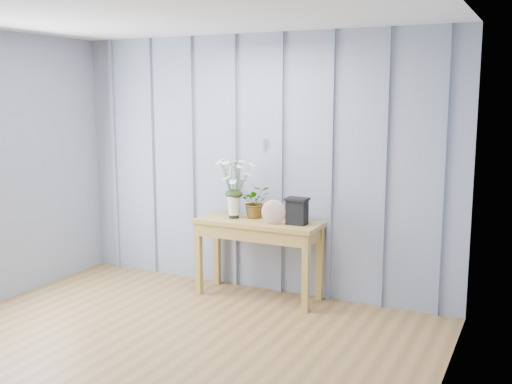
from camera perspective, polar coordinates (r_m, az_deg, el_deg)
The scene contains 7 objects.
ground at distance 4.36m, azimuth -13.41°, elevation -17.22°, with size 4.50×4.50×0.00m, color brown.
room_shell at distance 4.65m, azimuth -7.10°, elevation 9.97°, with size 4.00×4.50×2.50m.
sideboard at distance 5.67m, azimuth 0.22°, elevation -3.86°, with size 1.20×0.45×0.75m.
daisy_vase at distance 5.70m, azimuth -2.14°, elevation 1.24°, with size 0.43×0.33×0.61m.
spider_plant at distance 5.75m, azimuth -0.04°, elevation -0.92°, with size 0.28×0.24×0.31m, color #1E3212.
felt_disc_vessel at distance 5.47m, azimuth 1.71°, elevation -1.92°, with size 0.23×0.06×0.23m, color #964854.
carved_box at distance 5.47m, azimuth 3.93°, elevation -1.80°, with size 0.20×0.16×0.25m.
Camera 1 is at (2.52, -2.99, 1.93)m, focal length 42.00 mm.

